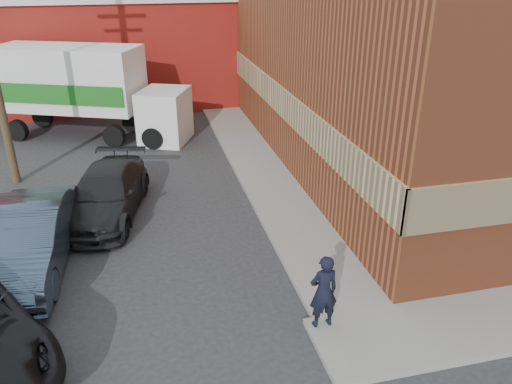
{
  "coord_description": "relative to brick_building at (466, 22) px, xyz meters",
  "views": [
    {
      "loc": [
        -3.3,
        -7.61,
        6.68
      ],
      "look_at": [
        -0.73,
        3.14,
        1.55
      ],
      "focal_mm": 35.0,
      "sensor_mm": 36.0,
      "label": 1
    }
  ],
  "objects": [
    {
      "name": "ground",
      "position": [
        -8.5,
        -9.0,
        -4.68
      ],
      "size": [
        90.0,
        90.0,
        0.0
      ],
      "primitive_type": "plane",
      "color": "#28282B",
      "rests_on": "ground"
    },
    {
      "name": "brick_building",
      "position": [
        0.0,
        0.0,
        0.0
      ],
      "size": [
        14.25,
        18.25,
        9.36
      ],
      "color": "brown",
      "rests_on": "ground"
    },
    {
      "name": "sidewalk_west",
      "position": [
        -7.9,
        0.0,
        -4.62
      ],
      "size": [
        1.8,
        18.0,
        0.12
      ],
      "primitive_type": "cube",
      "color": "gray",
      "rests_on": "ground"
    },
    {
      "name": "warehouse",
      "position": [
        -14.5,
        11.0,
        -1.87
      ],
      "size": [
        16.3,
        8.3,
        5.6
      ],
      "color": "maroon",
      "rests_on": "ground"
    },
    {
      "name": "man",
      "position": [
        -8.7,
        -9.25,
        -3.77
      ],
      "size": [
        0.59,
        0.41,
        1.58
      ],
      "primitive_type": "imported",
      "rotation": [
        0.0,
        0.0,
        3.19
      ],
      "color": "black",
      "rests_on": "sidewalk_south"
    },
    {
      "name": "sedan",
      "position": [
        -14.64,
        -5.6,
        -3.91
      ],
      "size": [
        1.91,
        4.8,
        1.55
      ],
      "primitive_type": "imported",
      "rotation": [
        0.0,
        0.0,
        -0.06
      ],
      "color": "#313F52",
      "rests_on": "ground"
    },
    {
      "name": "suv_b",
      "position": [
        -12.96,
        -3.09,
        -4.02
      ],
      "size": [
        2.79,
        4.85,
        1.32
      ],
      "primitive_type": "imported",
      "rotation": [
        0.0,
        0.0,
        -0.22
      ],
      "color": "black",
      "rests_on": "ground"
    },
    {
      "name": "box_truck",
      "position": [
        -13.77,
        4.31,
        -2.57
      ],
      "size": [
        7.68,
        4.91,
        3.66
      ],
      "rotation": [
        0.0,
        0.0,
        -0.4
      ],
      "color": "white",
      "rests_on": "ground"
    }
  ]
}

